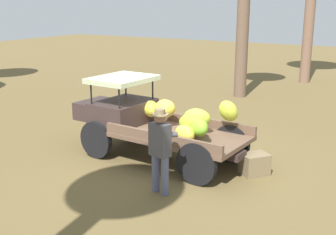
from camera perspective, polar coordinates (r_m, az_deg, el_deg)
name	(u,v)px	position (r m, az deg, el deg)	size (l,w,h in m)	color
ground_plane	(168,158)	(10.44, 0.03, -5.44)	(60.00, 60.00, 0.00)	brown
truck	(150,121)	(10.31, -2.33, -0.41)	(4.54, 1.96, 1.89)	#382A29
farmer	(160,146)	(8.30, -1.04, -3.83)	(0.53, 0.49, 1.72)	slate
wooden_crate	(255,164)	(9.63, 11.39, -6.07)	(0.57, 0.44, 0.47)	olive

